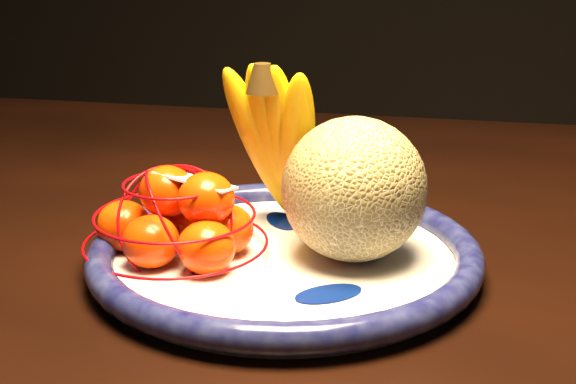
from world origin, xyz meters
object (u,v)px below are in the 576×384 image
(cantaloupe, at_px, (354,189))
(mandarin_bag, at_px, (179,222))
(fruit_bowl, at_px, (285,255))
(dining_table, at_px, (120,260))
(banana_bunch, at_px, (279,136))

(cantaloupe, relative_size, mandarin_bag, 0.58)
(fruit_bowl, bearing_deg, cantaloupe, 13.37)
(dining_table, height_order, fruit_bowl, fruit_bowl)
(dining_table, xyz_separation_m, banana_bunch, (0.23, -0.08, 0.19))
(dining_table, height_order, cantaloupe, cantaloupe)
(cantaloupe, bearing_deg, dining_table, 156.16)
(dining_table, xyz_separation_m, fruit_bowl, (0.26, -0.15, 0.10))
(banana_bunch, bearing_deg, mandarin_bag, -113.06)
(dining_table, relative_size, mandarin_bag, 7.63)
(cantaloupe, relative_size, banana_bunch, 0.71)
(fruit_bowl, xyz_separation_m, cantaloupe, (0.06, 0.01, 0.06))
(fruit_bowl, relative_size, cantaloupe, 2.77)
(cantaloupe, distance_m, mandarin_bag, 0.16)
(fruit_bowl, height_order, cantaloupe, cantaloupe)
(dining_table, bearing_deg, banana_bunch, -24.13)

